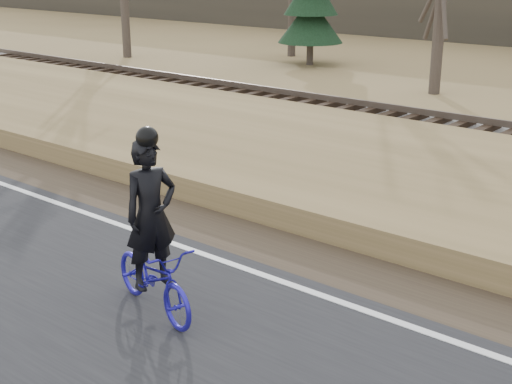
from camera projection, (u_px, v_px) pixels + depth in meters
The scene contains 7 objects.
ground at pixel (119, 235), 11.24m from camera, with size 120.00×120.00×0.00m, color #94794B.
edge_line at pixel (128, 228), 11.36m from camera, with size 120.00×0.12×0.01m, color silver.
shoulder at pixel (174, 214), 12.11m from camera, with size 120.00×1.60×0.04m, color #473A2B.
embankment at pixel (281, 165), 14.24m from camera, with size 120.00×5.00×0.44m, color #94794B.
ballast at pixel (378, 130), 17.02m from camera, with size 120.00×3.00×0.45m, color slate.
railroad at pixel (379, 118), 16.92m from camera, with size 120.00×2.40×0.29m.
cyclist at pixel (153, 254), 8.48m from camera, with size 1.81×1.00×2.31m.
Camera 1 is at (8.33, -6.67, 4.19)m, focal length 50.00 mm.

